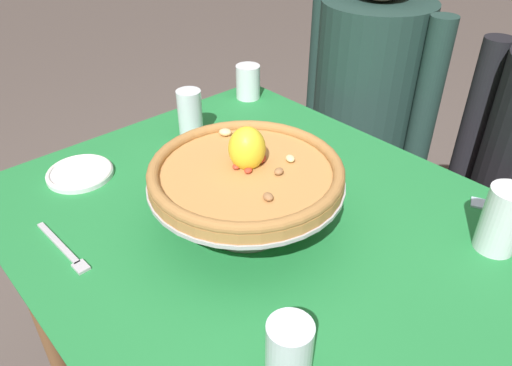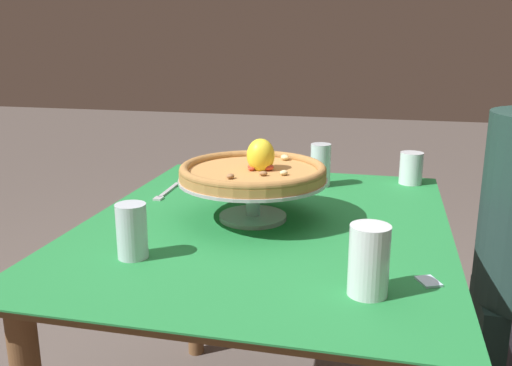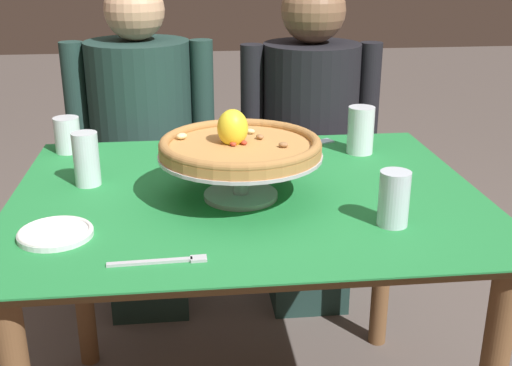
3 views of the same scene
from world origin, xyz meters
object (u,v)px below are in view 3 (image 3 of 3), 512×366
at_px(side_plate, 55,233).
at_px(water_glass_back_right, 360,133).
at_px(water_glass_front_right, 394,201).
at_px(water_glass_side_left, 87,163).
at_px(dinner_fork, 164,261).
at_px(diner_right, 309,154).
at_px(diner_left, 144,157).
at_px(pizza_stand, 241,166).
at_px(pizza, 240,145).
at_px(sugar_packet, 325,141).
at_px(water_glass_back_left, 68,137).

bearing_deg(side_plate, water_glass_back_right, 32.07).
distance_m(water_glass_back_right, water_glass_front_right, 0.52).
height_order(water_glass_side_left, dinner_fork, water_glass_side_left).
distance_m(water_glass_back_right, diner_right, 0.50).
bearing_deg(water_glass_front_right, water_glass_side_left, 154.65).
bearing_deg(diner_right, diner_left, 177.65).
distance_m(pizza_stand, pizza, 0.05).
distance_m(pizza_stand, side_plate, 0.45).
relative_size(pizza_stand, pizza, 1.02).
bearing_deg(diner_left, water_glass_back_right, -35.64).
relative_size(water_glass_back_right, diner_left, 0.11).
height_order(water_glass_front_right, diner_left, diner_left).
bearing_deg(dinner_fork, sugar_packet, 57.48).
bearing_deg(water_glass_back_left, sugar_packet, 0.93).
bearing_deg(pizza, water_glass_front_right, -31.95).
bearing_deg(water_glass_side_left, side_plate, -95.14).
height_order(pizza, diner_right, diner_right).
xyz_separation_m(water_glass_back_left, diner_left, (0.19, 0.37, -0.19)).
relative_size(water_glass_back_right, diner_right, 0.11).
height_order(pizza, sugar_packet, pizza).
xyz_separation_m(sugar_packet, diner_right, (0.02, 0.33, -0.15)).
bearing_deg(sugar_packet, water_glass_back_right, -55.88).
height_order(pizza_stand, diner_right, diner_right).
bearing_deg(diner_left, water_glass_front_right, -58.79).
bearing_deg(water_glass_back_right, sugar_packet, 124.12).
height_order(pizza_stand, sugar_packet, pizza_stand).
xyz_separation_m(water_glass_front_right, dinner_fork, (-0.49, -0.12, -0.05)).
bearing_deg(water_glass_side_left, water_glass_back_right, 13.51).
distance_m(sugar_packet, diner_right, 0.37).
bearing_deg(side_plate, water_glass_back_left, 96.33).
distance_m(pizza_stand, water_glass_back_right, 0.49).
relative_size(pizza, water_glass_side_left, 2.79).
relative_size(water_glass_side_left, dinner_fork, 0.71).
relative_size(pizza_stand, water_glass_back_left, 3.74).
distance_m(dinner_fork, diner_right, 1.21).
xyz_separation_m(pizza_stand, pizza, (-0.00, 0.00, 0.05)).
xyz_separation_m(water_glass_back_left, water_glass_back_right, (0.85, -0.10, 0.02)).
xyz_separation_m(water_glass_side_left, sugar_packet, (0.68, 0.30, -0.06)).
height_order(pizza_stand, pizza, pizza).
bearing_deg(water_glass_side_left, water_glass_front_right, -25.35).
distance_m(water_glass_front_right, diner_left, 1.17).
bearing_deg(water_glass_front_right, side_plate, 178.54).
relative_size(water_glass_side_left, sugar_packet, 2.75).
height_order(pizza_stand, diner_left, diner_left).
xyz_separation_m(pizza, diner_left, (-0.28, 0.79, -0.28)).
relative_size(water_glass_back_left, dinner_fork, 0.54).
relative_size(pizza, dinner_fork, 1.99).
bearing_deg(dinner_fork, water_glass_back_right, 48.67).
height_order(water_glass_back_left, water_glass_front_right, water_glass_front_right).
bearing_deg(pizza_stand, dinner_fork, -119.19).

